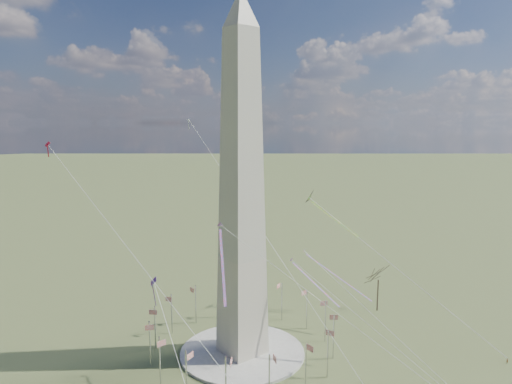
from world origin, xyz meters
TOP-DOWN VIEW (x-y plane):
  - ground at (0.00, 0.00)m, footprint 2000.00×2000.00m
  - plaza at (0.00, 0.00)m, footprint 36.00×36.00m
  - washington_monument at (0.00, 0.00)m, footprint 15.56×15.56m
  - flagpole_ring at (-0.00, -0.00)m, footprint 54.40×54.40m
  - tree_near at (55.99, -5.20)m, footprint 9.75×9.75m
  - person_east at (54.53, -50.13)m, footprint 0.64×0.62m
  - kite_delta_black at (41.52, 13.75)m, footprint 14.83×19.07m
  - kite_diamond_purple at (-24.41, 5.45)m, footprint 2.05×2.83m
  - kite_streamer_left at (17.67, -16.41)m, footprint 11.64×16.97m
  - kite_streamer_mid at (-13.91, -10.62)m, footprint 11.98×18.73m
  - kite_streamer_right at (28.55, 2.16)m, footprint 5.59×18.49m
  - kite_small_red at (-40.12, 37.01)m, footprint 1.10×1.85m
  - kite_small_white at (7.88, 41.75)m, footprint 1.39×2.01m

SIDE VIEW (x-z plane):
  - ground at x=0.00m, z-range 0.00..0.00m
  - plaza at x=0.00m, z-range 0.00..0.80m
  - person_east at x=54.53m, z-range 0.00..1.48m
  - flagpole_ring at x=0.00m, z-range 0.77..13.77m
  - tree_near at x=55.99m, z-range 3.64..20.71m
  - kite_streamer_right at x=28.55m, z-range 9.91..22.80m
  - kite_diamond_purple at x=-24.41m, z-range 20.58..28.87m
  - kite_streamer_left at x=17.67m, z-range 19.25..32.63m
  - kite_streamer_mid at x=-13.91m, z-range 28.14..42.64m
  - kite_delta_black at x=41.52m, z-range 30.77..47.19m
  - washington_monument at x=0.00m, z-range -2.05..97.95m
  - kite_small_red at x=-40.12m, z-range 57.66..62.05m
  - kite_small_white at x=7.88m, z-range 64.92..69.13m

